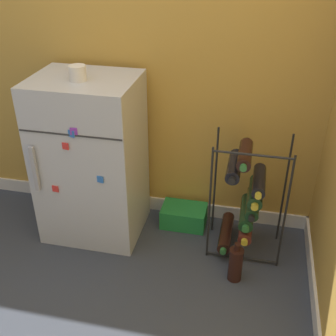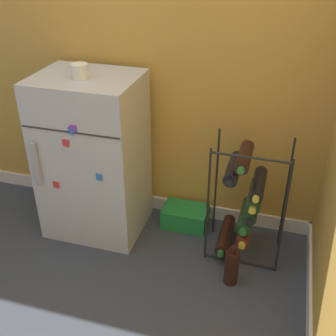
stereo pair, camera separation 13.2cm
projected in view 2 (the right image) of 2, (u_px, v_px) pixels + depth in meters
ground_plane at (126, 261)px, 2.35m from camera, size 14.00×14.00×0.00m
wall_back at (154, 11)px, 2.19m from camera, size 6.97×0.07×2.50m
mini_fridge at (93, 157)px, 2.41m from camera, size 0.55×0.47×0.95m
wine_rack at (245, 202)px, 2.26m from camera, size 0.40×0.33×0.69m
soda_box at (185, 216)px, 2.61m from camera, size 0.27×0.18×0.12m
fridge_top_cup at (80, 71)px, 2.11m from camera, size 0.09×0.09×0.08m
loose_bottle_floor at (232, 267)px, 2.17m from camera, size 0.07×0.07×0.24m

